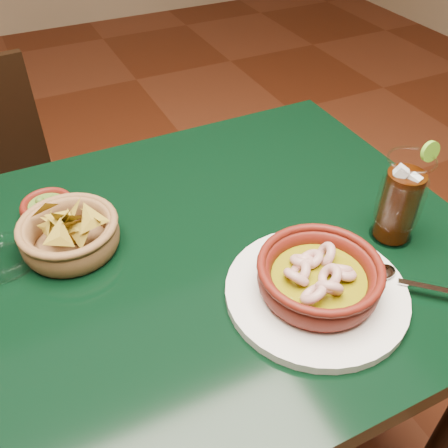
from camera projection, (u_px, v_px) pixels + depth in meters
name	position (u px, v px, depth m)	size (l,w,h in m)	color
dining_table	(151.00, 304.00, 0.92)	(1.20, 0.80, 0.75)	black
dining_chair	(0.00, 205.00, 1.45)	(0.42, 0.42, 0.84)	black
shrimp_plate	(318.00, 281.00, 0.79)	(0.37, 0.29, 0.09)	silver
chip_basket	(70.00, 234.00, 0.87)	(0.21, 0.21, 0.13)	brown
guacamole_ramekin	(48.00, 208.00, 0.95)	(0.12, 0.12, 0.04)	#4B110A
cola_drink	(400.00, 200.00, 0.87)	(0.17, 0.17, 0.19)	white
glass_ashtray	(4.00, 258.00, 0.85)	(0.12, 0.12, 0.03)	white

